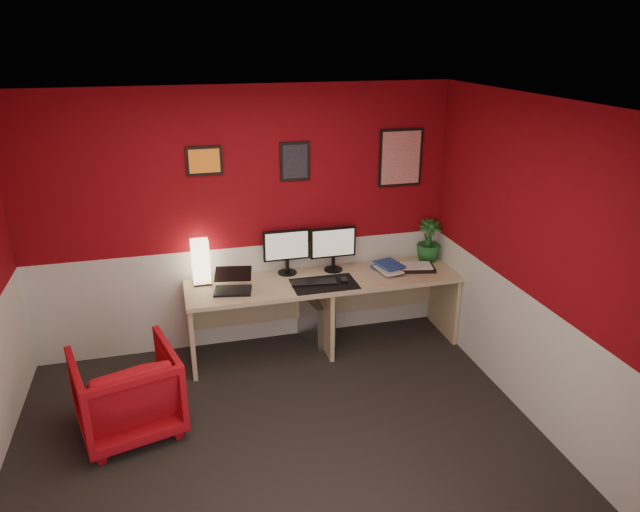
% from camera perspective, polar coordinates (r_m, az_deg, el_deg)
% --- Properties ---
extents(ground, '(4.00, 3.50, 0.01)m').
position_cam_1_polar(ground, '(4.58, -3.59, -18.51)').
color(ground, black).
rests_on(ground, ground).
extents(ceiling, '(4.00, 3.50, 0.01)m').
position_cam_1_polar(ceiling, '(3.56, -4.53, 14.26)').
color(ceiling, white).
rests_on(ceiling, ground).
extents(wall_back, '(4.00, 0.01, 2.50)m').
position_cam_1_polar(wall_back, '(5.52, -7.50, 3.34)').
color(wall_back, maroon).
rests_on(wall_back, ground).
extents(wall_front, '(4.00, 0.01, 2.50)m').
position_cam_1_polar(wall_front, '(2.49, 4.34, -21.26)').
color(wall_front, maroon).
rests_on(wall_front, ground).
extents(wall_right, '(0.01, 3.50, 2.50)m').
position_cam_1_polar(wall_right, '(4.67, 20.85, -1.29)').
color(wall_right, maroon).
rests_on(wall_right, ground).
extents(wainscot_back, '(4.00, 0.01, 1.00)m').
position_cam_1_polar(wainscot_back, '(5.79, -7.14, -3.76)').
color(wainscot_back, silver).
rests_on(wainscot_back, ground).
extents(wainscot_right, '(0.01, 3.50, 1.00)m').
position_cam_1_polar(wainscot_right, '(4.99, 19.68, -9.29)').
color(wainscot_right, silver).
rests_on(wainscot_right, ground).
extents(desk, '(2.60, 0.65, 0.73)m').
position_cam_1_polar(desk, '(5.67, 0.43, -5.67)').
color(desk, tan).
rests_on(desk, ground).
extents(shoji_lamp, '(0.16, 0.16, 0.40)m').
position_cam_1_polar(shoji_lamp, '(5.46, -11.59, -0.69)').
color(shoji_lamp, '#FFE5B2').
rests_on(shoji_lamp, desk).
extents(laptop, '(0.37, 0.29, 0.22)m').
position_cam_1_polar(laptop, '(5.27, -8.58, -2.39)').
color(laptop, black).
rests_on(laptop, desk).
extents(monitor_left, '(0.45, 0.06, 0.58)m').
position_cam_1_polar(monitor_left, '(5.55, -3.27, 1.07)').
color(monitor_left, black).
rests_on(monitor_left, desk).
extents(monitor_right, '(0.45, 0.06, 0.58)m').
position_cam_1_polar(monitor_right, '(5.61, 1.33, 1.34)').
color(monitor_right, black).
rests_on(monitor_right, desk).
extents(desk_mat, '(0.60, 0.38, 0.01)m').
position_cam_1_polar(desk_mat, '(5.40, 0.44, -2.75)').
color(desk_mat, black).
rests_on(desk_mat, desk).
extents(keyboard, '(0.43, 0.19, 0.02)m').
position_cam_1_polar(keyboard, '(5.41, -0.62, -2.58)').
color(keyboard, black).
rests_on(keyboard, desk_mat).
extents(mouse, '(0.07, 0.11, 0.03)m').
position_cam_1_polar(mouse, '(5.44, 2.34, -2.39)').
color(mouse, black).
rests_on(mouse, desk_mat).
extents(book_bottom, '(0.30, 0.35, 0.03)m').
position_cam_1_polar(book_bottom, '(5.68, 5.80, -1.52)').
color(book_bottom, '#204394').
rests_on(book_bottom, desk).
extents(book_middle, '(0.23, 0.30, 0.02)m').
position_cam_1_polar(book_middle, '(5.62, 5.83, -1.48)').
color(book_middle, silver).
rests_on(book_middle, book_bottom).
extents(book_top, '(0.27, 0.32, 0.03)m').
position_cam_1_polar(book_top, '(5.66, 5.92, -1.05)').
color(book_top, '#204394').
rests_on(book_top, book_middle).
extents(zen_tray, '(0.40, 0.32, 0.03)m').
position_cam_1_polar(zen_tray, '(5.82, 9.38, -1.13)').
color(zen_tray, black).
rests_on(zen_tray, desk).
extents(potted_plant, '(0.28, 0.28, 0.43)m').
position_cam_1_polar(potted_plant, '(5.98, 10.60, 1.50)').
color(potted_plant, '#19591E').
rests_on(potted_plant, desk).
extents(pc_tower, '(0.31, 0.49, 0.45)m').
position_cam_1_polar(pc_tower, '(5.86, -0.42, -6.27)').
color(pc_tower, '#99999E').
rests_on(pc_tower, ground).
extents(armchair, '(0.90, 0.91, 0.68)m').
position_cam_1_polar(armchair, '(4.82, -18.37, -12.46)').
color(armchair, '#A5111A').
rests_on(armchair, ground).
extents(art_left, '(0.32, 0.02, 0.26)m').
position_cam_1_polar(art_left, '(5.33, -11.26, 9.14)').
color(art_left, orange).
rests_on(art_left, wall_back).
extents(art_center, '(0.28, 0.02, 0.36)m').
position_cam_1_polar(art_center, '(5.45, -2.47, 9.25)').
color(art_center, black).
rests_on(art_center, wall_back).
extents(art_right, '(0.44, 0.02, 0.56)m').
position_cam_1_polar(art_right, '(5.76, 7.89, 9.52)').
color(art_right, red).
rests_on(art_right, wall_back).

